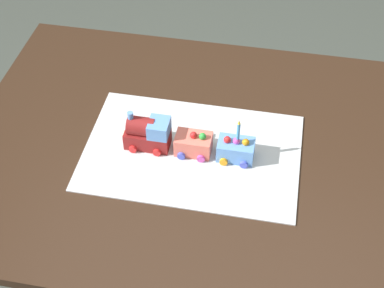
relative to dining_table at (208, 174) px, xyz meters
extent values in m
plane|color=#474C44|center=(0.00, 0.00, -0.63)|extent=(8.00, 8.00, 0.00)
cube|color=#382316|center=(0.00, 0.00, 0.09)|extent=(1.40, 1.00, 0.03)
cube|color=#382316|center=(-0.64, 0.44, -0.28)|extent=(0.07, 0.07, 0.71)
cube|color=silver|center=(-0.04, -0.02, 0.11)|extent=(0.60, 0.40, 0.00)
cube|color=maroon|center=(-0.17, -0.02, 0.14)|extent=(0.12, 0.06, 0.05)
cylinder|color=maroon|center=(-0.19, -0.02, 0.18)|extent=(0.08, 0.05, 0.05)
cube|color=#669EEA|center=(-0.14, -0.02, 0.18)|extent=(0.06, 0.06, 0.04)
cylinder|color=#669EEA|center=(-0.21, -0.02, 0.21)|extent=(0.02, 0.02, 0.03)
sphere|color=#F4EFCC|center=(-0.24, -0.02, 0.14)|extent=(0.02, 0.02, 0.02)
cylinder|color=red|center=(-0.21, -0.06, 0.12)|extent=(0.02, 0.01, 0.02)
cylinder|color=red|center=(-0.14, -0.06, 0.12)|extent=(0.02, 0.01, 0.02)
cylinder|color=orange|center=(-0.21, 0.02, 0.12)|extent=(0.02, 0.01, 0.02)
cylinder|color=yellow|center=(-0.14, 0.02, 0.12)|extent=(0.02, 0.01, 0.02)
cube|color=#F27260|center=(-0.04, -0.02, 0.14)|extent=(0.10, 0.06, 0.06)
cylinder|color=#4C59D8|center=(-0.07, -0.06, 0.12)|extent=(0.02, 0.01, 0.02)
cylinder|color=#D84CB2|center=(-0.01, -0.06, 0.12)|extent=(0.02, 0.01, 0.02)
cylinder|color=green|center=(-0.07, 0.02, 0.12)|extent=(0.02, 0.01, 0.02)
cylinder|color=yellow|center=(-0.01, 0.02, 0.12)|extent=(0.02, 0.01, 0.02)
sphere|color=red|center=(-0.04, -0.02, 0.17)|extent=(0.02, 0.02, 0.02)
sphere|color=green|center=(-0.02, -0.02, 0.17)|extent=(0.02, 0.02, 0.02)
cube|color=#669EEA|center=(0.08, -0.02, 0.14)|extent=(0.10, 0.06, 0.06)
cylinder|color=orange|center=(0.05, -0.06, 0.12)|extent=(0.02, 0.01, 0.02)
cylinder|color=#4C59D8|center=(0.11, -0.06, 0.12)|extent=(0.02, 0.01, 0.02)
cylinder|color=red|center=(0.05, 0.02, 0.12)|extent=(0.02, 0.01, 0.02)
cylinder|color=red|center=(0.11, 0.02, 0.12)|extent=(0.02, 0.01, 0.02)
sphere|color=orange|center=(0.10, -0.02, 0.17)|extent=(0.02, 0.02, 0.02)
sphere|color=#D84CB2|center=(0.08, -0.02, 0.17)|extent=(0.02, 0.02, 0.02)
sphere|color=red|center=(0.05, -0.02, 0.17)|extent=(0.02, 0.02, 0.02)
cylinder|color=#4CA5E5|center=(0.08, -0.02, 0.21)|extent=(0.01, 0.01, 0.05)
cone|color=yellow|center=(0.08, -0.02, 0.24)|extent=(0.01, 0.01, 0.01)
camera|label=1|loc=(0.16, -1.08, 1.26)|focal=52.81mm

